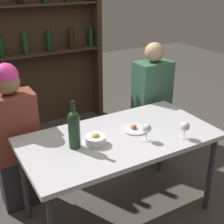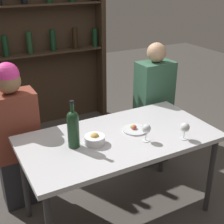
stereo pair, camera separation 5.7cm
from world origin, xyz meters
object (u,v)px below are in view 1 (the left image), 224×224
wine_glass_1 (147,129)px  seated_person_right (151,108)px  snack_bowl (95,140)px  wine_glass_0 (185,127)px  food_plate_0 (135,129)px  seated_person_left (15,141)px  wine_bottle (74,128)px

wine_glass_1 → seated_person_right: size_ratio=0.10×
snack_bowl → wine_glass_1: bearing=-21.9°
wine_glass_0 → food_plate_0: size_ratio=0.66×
food_plate_0 → seated_person_left: size_ratio=0.16×
wine_glass_0 → seated_person_right: 0.89m
food_plate_0 → snack_bowl: snack_bowl is taller
seated_person_left → wine_bottle: bearing=-60.6°
seated_person_right → seated_person_left: bearing=-180.0°
wine_bottle → wine_glass_1: size_ratio=2.62×
wine_glass_1 → snack_bowl: size_ratio=0.89×
seated_person_left → snack_bowl: bearing=-51.8°
seated_person_left → seated_person_right: 1.34m
food_plate_0 → seated_person_left: 0.96m
wine_glass_1 → snack_bowl: (-0.34, 0.14, -0.06)m
seated_person_left → wine_glass_1: bearing=-41.7°
wine_bottle → seated_person_left: size_ratio=0.28×
seated_person_left → food_plate_0: bearing=-33.2°
food_plate_0 → wine_glass_1: bearing=-95.2°
wine_bottle → wine_glass_0: size_ratio=2.69×
wine_bottle → seated_person_left: seated_person_left is taller
wine_glass_0 → food_plate_0: wine_glass_0 is taller
wine_glass_0 → seated_person_right: bearing=69.1°
seated_person_left → seated_person_right: seated_person_right is taller
wine_bottle → seated_person_right: (1.05, 0.52, -0.29)m
food_plate_0 → snack_bowl: bearing=-173.9°
wine_glass_1 → seated_person_left: 1.07m
wine_glass_0 → food_plate_0: bearing=130.9°
wine_glass_0 → wine_glass_1: bearing=157.7°
wine_glass_0 → wine_glass_1: 0.28m
wine_glass_1 → seated_person_right: seated_person_right is taller
wine_glass_1 → food_plate_0: (0.02, 0.17, -0.08)m
wine_bottle → wine_glass_1: 0.51m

